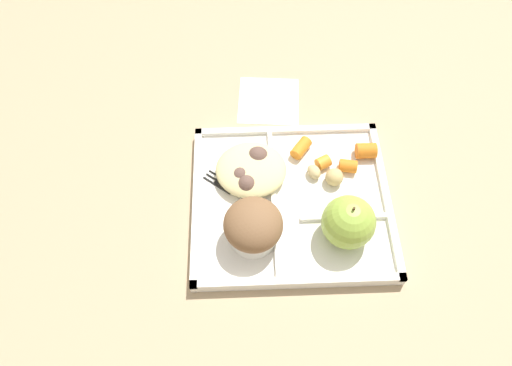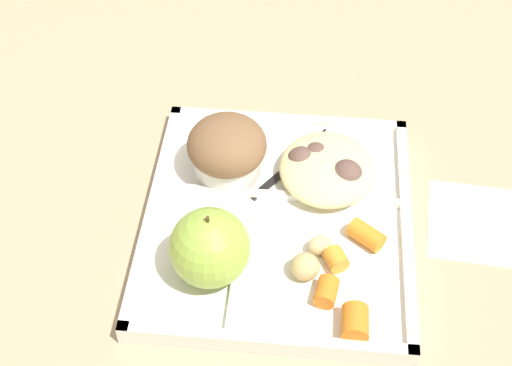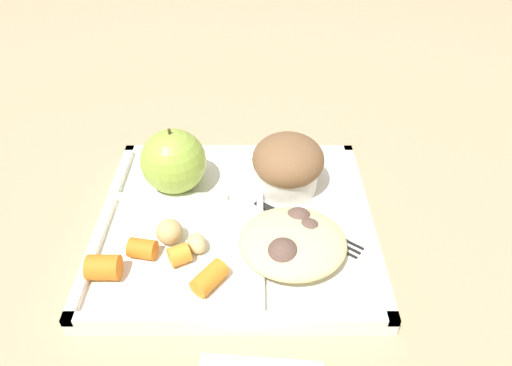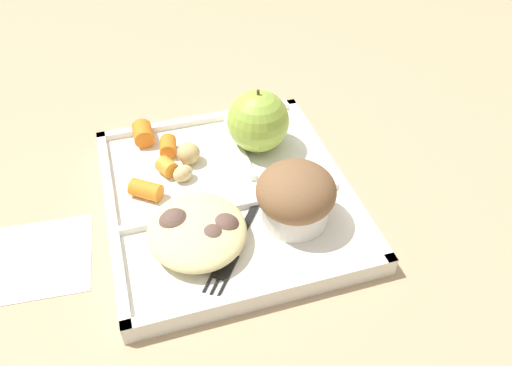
{
  "view_description": "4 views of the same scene",
  "coord_description": "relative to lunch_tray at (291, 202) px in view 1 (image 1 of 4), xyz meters",
  "views": [
    {
      "loc": [
        0.07,
        0.35,
        0.67
      ],
      "look_at": [
        0.06,
        -0.0,
        0.07
      ],
      "focal_mm": 32.29,
      "sensor_mm": 36.0,
      "label": 1
    },
    {
      "loc": [
        -0.52,
        -0.02,
        0.64
      ],
      "look_at": [
        0.02,
        0.03,
        0.05
      ],
      "focal_mm": 52.28,
      "sensor_mm": 36.0,
      "label": 2
    },
    {
      "loc": [
        0.02,
        -0.39,
        0.39
      ],
      "look_at": [
        0.02,
        0.02,
        0.06
      ],
      "focal_mm": 32.04,
      "sensor_mm": 36.0,
      "label": 3
    },
    {
      "loc": [
        0.44,
        -0.1,
        0.44
      ],
      "look_at": [
        0.05,
        0.02,
        0.07
      ],
      "focal_mm": 35.83,
      "sensor_mm": 36.0,
      "label": 4
    }
  ],
  "objects": [
    {
      "name": "meatball_center",
      "position": [
        0.05,
        -0.07,
        0.03
      ],
      "size": [
        0.04,
        0.04,
        0.04
      ],
      "primitive_type": "sphere",
      "color": "brown",
      "rests_on": "lunch_tray"
    },
    {
      "name": "carrot_slice_diagonal",
      "position": [
        -0.02,
        -0.09,
        0.02
      ],
      "size": [
        0.04,
        0.04,
        0.02
      ],
      "primitive_type": "cylinder",
      "rotation": [
        0.0,
        1.57,
        4.07
      ],
      "color": "orange",
      "rests_on": "lunch_tray"
    },
    {
      "name": "ground",
      "position": [
        0.0,
        -0.0,
        -0.01
      ],
      "size": [
        6.0,
        6.0,
        0.0
      ],
      "primitive_type": "plane",
      "color": "tan"
    },
    {
      "name": "lunch_tray",
      "position": [
        0.0,
        0.0,
        0.0
      ],
      "size": [
        0.32,
        0.29,
        0.02
      ],
      "color": "white",
      "rests_on": "ground"
    },
    {
      "name": "plastic_fork",
      "position": [
        0.09,
        -0.02,
        0.01
      ],
      "size": [
        0.12,
        0.1,
        0.0
      ],
      "color": "black",
      "rests_on": "lunch_tray"
    },
    {
      "name": "green_apple",
      "position": [
        -0.08,
        0.06,
        0.05
      ],
      "size": [
        0.08,
        0.08,
        0.09
      ],
      "color": "#93B742",
      "rests_on": "lunch_tray"
    },
    {
      "name": "meatball_side",
      "position": [
        0.08,
        -0.04,
        0.02
      ],
      "size": [
        0.03,
        0.03,
        0.03
      ],
      "primitive_type": "sphere",
      "color": "brown",
      "rests_on": "lunch_tray"
    },
    {
      "name": "carrot_slice_tilted",
      "position": [
        -0.1,
        -0.05,
        0.02
      ],
      "size": [
        0.03,
        0.03,
        0.02
      ],
      "primitive_type": "cylinder",
      "rotation": [
        0.0,
        1.57,
        2.96
      ],
      "color": "orange",
      "rests_on": "lunch_tray"
    },
    {
      "name": "meatball_back",
      "position": [
        0.07,
        -0.02,
        0.02
      ],
      "size": [
        0.03,
        0.03,
        0.03
      ],
      "primitive_type": "sphere",
      "color": "brown",
      "rests_on": "lunch_tray"
    },
    {
      "name": "paper_napkin",
      "position": [
        0.03,
        -0.22,
        -0.01
      ],
      "size": [
        0.12,
        0.12,
        0.0
      ],
      "primitive_type": "cube",
      "rotation": [
        0.0,
        0.0,
        -0.08
      ],
      "color": "white",
      "rests_on": "ground"
    },
    {
      "name": "egg_noodle_pile",
      "position": [
        0.06,
        -0.05,
        0.02
      ],
      "size": [
        0.12,
        0.11,
        0.03
      ],
      "primitive_type": "ellipsoid",
      "color": "beige",
      "rests_on": "lunch_tray"
    },
    {
      "name": "potato_chunk_golden",
      "position": [
        -0.07,
        -0.03,
        0.02
      ],
      "size": [
        0.04,
        0.04,
        0.03
      ],
      "primitive_type": "ellipsoid",
      "rotation": [
        0.0,
        0.0,
        4.32
      ],
      "color": "tan",
      "rests_on": "lunch_tray"
    },
    {
      "name": "carrot_slice_small",
      "position": [
        -0.13,
        -0.08,
        0.02
      ],
      "size": [
        0.03,
        0.03,
        0.03
      ],
      "primitive_type": "cylinder",
      "rotation": [
        0.0,
        1.57,
        3.14
      ],
      "color": "orange",
      "rests_on": "lunch_tray"
    },
    {
      "name": "carrot_slice_large",
      "position": [
        -0.06,
        -0.06,
        0.02
      ],
      "size": [
        0.03,
        0.03,
        0.02
      ],
      "primitive_type": "cylinder",
      "rotation": [
        0.0,
        1.57,
        0.47
      ],
      "color": "orange",
      "rests_on": "lunch_tray"
    },
    {
      "name": "potato_chunk_small",
      "position": [
        -0.04,
        -0.05,
        0.02
      ],
      "size": [
        0.03,
        0.03,
        0.02
      ],
      "primitive_type": "ellipsoid",
      "rotation": [
        0.0,
        0.0,
        2.03
      ],
      "color": "tan",
      "rests_on": "lunch_tray"
    },
    {
      "name": "bran_muffin",
      "position": [
        0.06,
        0.06,
        0.04
      ],
      "size": [
        0.09,
        0.09,
        0.07
      ],
      "color": "silver",
      "rests_on": "lunch_tray"
    }
  ]
}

